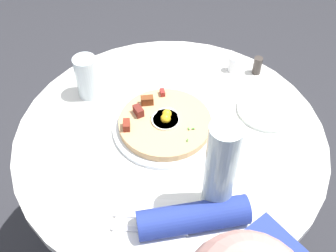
{
  "coord_description": "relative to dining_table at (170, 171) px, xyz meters",
  "views": [
    {
      "loc": [
        0.48,
        0.6,
        1.62
      ],
      "look_at": [
        -0.0,
        -0.01,
        0.77
      ],
      "focal_mm": 43.64,
      "sensor_mm": 36.0,
      "label": 1
    }
  ],
  "objects": [
    {
      "name": "napkin",
      "position": [
        0.22,
        0.2,
        0.18
      ],
      "size": [
        0.22,
        0.22,
        0.0
      ],
      "primitive_type": "cube",
      "rotation": [
        0.0,
        0.0,
        2.4
      ],
      "color": "white",
      "rests_on": "dining_table"
    },
    {
      "name": "breakfast_pizza",
      "position": [
        -0.0,
        -0.03,
        0.2
      ],
      "size": [
        0.26,
        0.26,
        0.05
      ],
      "color": "tan",
      "rests_on": "pizza_plate"
    },
    {
      "name": "knife",
      "position": [
        0.2,
        0.18,
        0.19
      ],
      "size": [
        0.14,
        0.13,
        0.0
      ],
      "primitive_type": "cube",
      "rotation": [
        0.0,
        0.0,
        2.4
      ],
      "color": "silver",
      "rests_on": "napkin"
    },
    {
      "name": "dining_table",
      "position": [
        0.0,
        0.0,
        0.0
      ],
      "size": [
        0.88,
        0.88,
        0.75
      ],
      "color": "silver",
      "rests_on": "ground_plane"
    },
    {
      "name": "pepper_shaker",
      "position": [
        -0.39,
        -0.04,
        0.21
      ],
      "size": [
        0.03,
        0.03,
        0.06
      ],
      "primitive_type": "cylinder",
      "color": "#3F3833",
      "rests_on": "dining_table"
    },
    {
      "name": "pizza_plate",
      "position": [
        -0.0,
        -0.02,
        0.19
      ],
      "size": [
        0.3,
        0.3,
        0.01
      ],
      "primitive_type": "cylinder",
      "color": "white",
      "rests_on": "dining_table"
    },
    {
      "name": "water_glass",
      "position": [
        0.09,
        -0.28,
        0.25
      ],
      "size": [
        0.07,
        0.07,
        0.14
      ],
      "primitive_type": "cylinder",
      "color": "silver",
      "rests_on": "dining_table"
    },
    {
      "name": "fork",
      "position": [
        0.23,
        0.21,
        0.19
      ],
      "size": [
        0.14,
        0.13,
        0.0
      ],
      "primitive_type": "cube",
      "rotation": [
        0.0,
        0.0,
        2.4
      ],
      "color": "silver",
      "rests_on": "napkin"
    },
    {
      "name": "bread_plate",
      "position": [
        -0.28,
        0.11,
        0.18
      ],
      "size": [
        0.18,
        0.18,
        0.01
      ],
      "primitive_type": "cylinder",
      "color": "silver",
      "rests_on": "dining_table"
    },
    {
      "name": "salt_shaker",
      "position": [
        -0.33,
        -0.09,
        0.21
      ],
      "size": [
        0.03,
        0.03,
        0.05
      ],
      "primitive_type": "cylinder",
      "color": "white",
      "rests_on": "dining_table"
    },
    {
      "name": "ground_plane",
      "position": [
        0.0,
        0.0,
        -0.57
      ],
      "size": [
        6.0,
        6.0,
        0.0
      ],
      "primitive_type": "plane",
      "color": "#2D2D33"
    },
    {
      "name": "water_bottle",
      "position": [
        0.06,
        0.25,
        0.32
      ],
      "size": [
        0.07,
        0.07,
        0.28
      ],
      "primitive_type": "cylinder",
      "color": "silver",
      "rests_on": "dining_table"
    }
  ]
}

